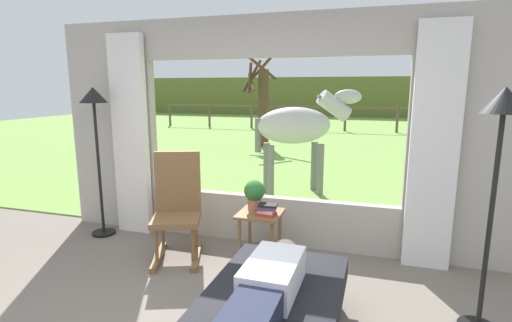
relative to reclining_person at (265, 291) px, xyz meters
name	(u,v)px	position (x,y,z in m)	size (l,w,h in m)	color
back_wall_with_window	(268,136)	(-0.52, 1.98, 0.73)	(5.20, 0.12, 2.55)	#ADA599
curtain_panel_left	(131,136)	(-2.21, 1.84, 0.68)	(0.44, 0.10, 2.40)	silver
curtain_panel_right	(434,149)	(1.17, 1.84, 0.68)	(0.44, 0.10, 2.40)	silver
outdoor_pasture_lawn	(343,134)	(-0.52, 12.88, -0.51)	(36.00, 21.68, 0.02)	#759E47
distant_hill_ridge	(356,97)	(-0.52, 22.72, 0.68)	(36.00, 2.00, 2.40)	#5D682F
reclining_person	(265,291)	(0.00, 0.00, 0.00)	(0.35, 1.43, 0.22)	silver
rocking_chair	(177,207)	(-1.34, 1.34, 0.02)	(0.67, 0.80, 1.12)	brown
side_table	(260,221)	(-0.47, 1.49, -0.10)	(0.44, 0.44, 0.52)	brown
potted_plant	(254,193)	(-0.55, 1.55, 0.18)	(0.22, 0.22, 0.32)	#9E6042
book_stack	(267,210)	(-0.38, 1.42, 0.06)	(0.21, 0.17, 0.11)	#B22D28
floor_lamp_left	(95,117)	(-2.53, 1.62, 0.92)	(0.32, 0.32, 1.79)	black
floor_lamp_right	(500,138)	(1.43, 0.82, 0.93)	(0.32, 0.32, 1.79)	black
horse	(299,126)	(-0.58, 4.10, 0.63)	(1.76, 1.15, 1.73)	#B2B2AD
pasture_tree	(262,102)	(-2.64, 9.10, 0.83)	(1.14, 1.27, 3.13)	#4C3823
pasture_fence_line	(345,113)	(-0.52, 13.93, 0.22)	(16.10, 0.10, 1.10)	brown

